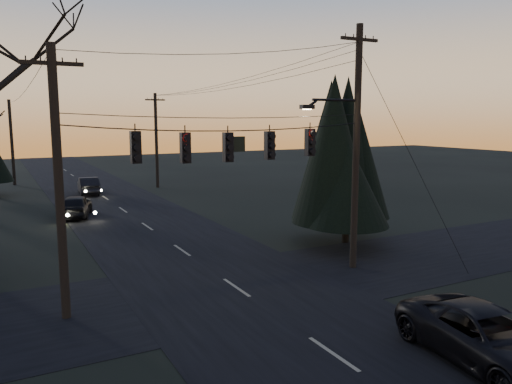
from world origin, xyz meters
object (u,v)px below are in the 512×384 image
utility_pole_left (67,318)px  utility_pole_far_l (15,185)px  sedan_oncoming_b (89,186)px  suv_near (488,338)px  evergreen_right (347,159)px  utility_pole_right (353,267)px  utility_pole_far_r (158,187)px  sedan_oncoming_a (76,206)px

utility_pole_left → utility_pole_far_l: size_ratio=1.06×
utility_pole_far_l → sedan_oncoming_b: 10.71m
suv_near → evergreen_right: bearing=74.6°
utility_pole_far_l → utility_pole_right: bearing=-72.3°
utility_pole_far_r → suv_near: utility_pole_far_r is taller
sedan_oncoming_b → utility_pole_right: bearing=107.8°
sedan_oncoming_a → utility_pole_left: bearing=96.3°
utility_pole_right → utility_pole_far_l: bearing=107.7°
utility_pole_far_r → suv_near: (-2.30, -36.27, 0.71)m
sedan_oncoming_b → suv_near: bearing=101.1°
utility_pole_right → sedan_oncoming_b: utility_pole_right is taller
utility_pole_far_l → evergreen_right: size_ratio=1.08×
evergreen_right → sedan_oncoming_a: size_ratio=1.76×
utility_pole_far_r → sedan_oncoming_a: 14.06m
utility_pole_left → evergreen_right: size_ratio=1.15×
utility_pole_left → utility_pole_far_r: 30.27m
utility_pole_far_l → sedan_oncoming_b: utility_pole_far_l is taller
utility_pole_right → utility_pole_far_r: utility_pole_right is taller
utility_pole_far_r → utility_pole_far_l: (-11.50, 8.00, 0.00)m
utility_pole_right → utility_pole_far_r: size_ratio=1.18×
utility_pole_left → sedan_oncoming_a: 17.23m
suv_near → sedan_oncoming_a: sedan_oncoming_a is taller
suv_near → sedan_oncoming_b: bearing=102.8°
suv_near → sedan_oncoming_a: (-6.40, 25.26, 0.01)m
utility_pole_far_r → utility_pole_far_l: 14.01m
sedan_oncoming_a → sedan_oncoming_b: bearing=-88.2°
utility_pole_far_r → utility_pole_left: bearing=-112.3°
utility_pole_right → utility_pole_far_l: size_ratio=1.25×
utility_pole_left → utility_pole_far_r: (11.50, 28.00, 0.00)m
sedan_oncoming_b → evergreen_right: bearing=115.3°
evergreen_right → suv_near: size_ratio=1.45×
sedan_oncoming_b → utility_pole_left: bearing=83.5°
sedan_oncoming_a → utility_pole_far_l: bearing=-65.9°
utility_pole_right → evergreen_right: bearing=56.1°
utility_pole_right → utility_pole_left: utility_pole_right is taller
utility_pole_far_r → utility_pole_far_l: size_ratio=1.06×
utility_pole_far_l → suv_near: 45.23m
utility_pole_far_l → utility_pole_far_r: bearing=-34.8°
utility_pole_far_r → suv_near: 36.35m
utility_pole_far_r → sedan_oncoming_b: 6.48m
utility_pole_right → utility_pole_far_r: (0.00, 28.00, 0.00)m
utility_pole_right → suv_near: size_ratio=1.96×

